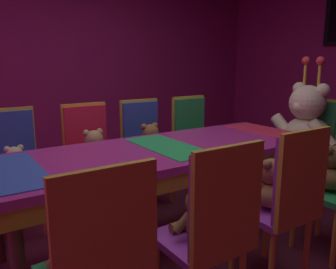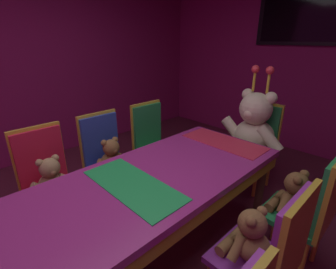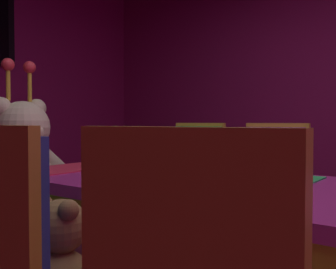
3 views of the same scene
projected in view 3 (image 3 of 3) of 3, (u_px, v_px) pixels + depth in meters
name	position (u px, v px, depth m)	size (l,w,h in m)	color
banquet_table	(258.00, 207.00, 1.53)	(0.90, 2.48, 0.75)	#B22D8C
teddy_left_2	(62.00, 258.00, 1.12)	(0.26, 0.34, 0.32)	olive
chair_right_2	(272.00, 186.00, 2.38)	(0.42, 0.41, 0.98)	purple
teddy_right_2	(262.00, 189.00, 2.26)	(0.26, 0.34, 0.32)	olive
chair_right_3	(194.00, 177.00, 2.75)	(0.42, 0.41, 0.98)	#268C4C
teddy_right_3	(182.00, 179.00, 2.64)	(0.27, 0.35, 0.33)	brown
throne_chair	(10.00, 181.00, 2.61)	(0.41, 0.42, 0.98)	#268C4C
king_teddy_bear	(24.00, 158.00, 2.50)	(0.73, 0.57, 0.94)	beige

